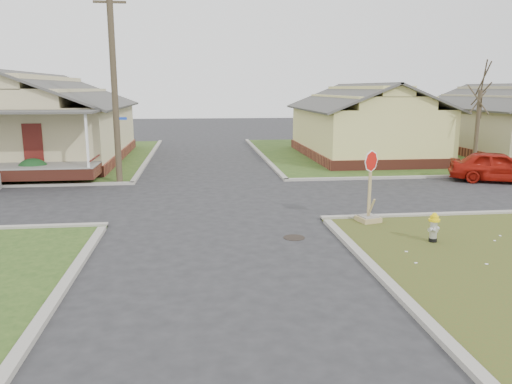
{
  "coord_description": "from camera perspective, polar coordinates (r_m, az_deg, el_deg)",
  "views": [
    {
      "loc": [
        -0.6,
        -14.45,
        4.35
      ],
      "look_at": [
        1.24,
        1.0,
        1.1
      ],
      "focal_mm": 35.0,
      "sensor_mm": 36.0,
      "label": 1
    }
  ],
  "objects": [
    {
      "name": "ground",
      "position": [
        15.11,
        -4.24,
        -4.97
      ],
      "size": [
        120.0,
        120.0,
        0.0
      ],
      "primitive_type": "plane",
      "color": "#262528",
      "rests_on": "ground"
    },
    {
      "name": "fire_hydrant",
      "position": [
        15.05,
        19.66,
        -3.66
      ],
      "size": [
        0.32,
        0.32,
        0.85
      ],
      "rotation": [
        0.0,
        0.0,
        0.4
      ],
      "color": "black",
      "rests_on": "ground"
    },
    {
      "name": "utility_pole",
      "position": [
        23.63,
        -15.92,
        12.11
      ],
      "size": [
        1.8,
        0.28,
        9.0
      ],
      "color": "#3D3223",
      "rests_on": "ground"
    },
    {
      "name": "corner_house",
      "position": [
        32.59,
        -23.74,
        7.16
      ],
      "size": [
        10.1,
        15.5,
        5.3
      ],
      "color": "brown",
      "rests_on": "ground"
    },
    {
      "name": "manhole",
      "position": [
        14.88,
        4.37,
        -5.21
      ],
      "size": [
        0.64,
        0.64,
        0.01
      ],
      "primitive_type": "cylinder",
      "color": "black",
      "rests_on": "ground"
    },
    {
      "name": "side_house_tan",
      "position": [
        37.25,
        27.03,
        7.19
      ],
      "size": [
        7.6,
        11.6,
        4.7
      ],
      "color": "brown",
      "rests_on": "ground"
    },
    {
      "name": "curbs",
      "position": [
        19.94,
        -4.91,
        -0.85
      ],
      "size": [
        80.0,
        40.0,
        0.12
      ],
      "primitive_type": null,
      "color": "#9D998E",
      "rests_on": "ground"
    },
    {
      "name": "side_house_yellow",
      "position": [
        32.79,
        12.2,
        7.75
      ],
      "size": [
        7.6,
        11.6,
        4.7
      ],
      "color": "brown",
      "rests_on": "ground"
    },
    {
      "name": "red_sedan",
      "position": [
        26.11,
        25.88,
        2.63
      ],
      "size": [
        4.6,
        3.22,
        1.45
      ],
      "primitive_type": "imported",
      "rotation": [
        0.0,
        0.0,
        1.18
      ],
      "color": "#A0150B",
      "rests_on": "ground"
    },
    {
      "name": "tree_mid_right",
      "position": [
        28.74,
        23.92,
        6.4
      ],
      "size": [
        0.22,
        0.22,
        4.2
      ],
      "primitive_type": "cylinder",
      "color": "#3D3223",
      "rests_on": "verge_far_right"
    },
    {
      "name": "hedge_right",
      "position": [
        25.45,
        -24.11,
        2.29
      ],
      "size": [
        1.44,
        1.18,
        1.1
      ],
      "primitive_type": "ellipsoid",
      "color": "#14371A",
      "rests_on": "verge_far_left"
    },
    {
      "name": "stop_sign",
      "position": [
        16.71,
        12.78,
        -1.61
      ],
      "size": [
        0.67,
        0.65,
        2.37
      ],
      "rotation": [
        0.0,
        0.0,
        0.25
      ],
      "color": "#9F8E56",
      "rests_on": "ground"
    }
  ]
}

